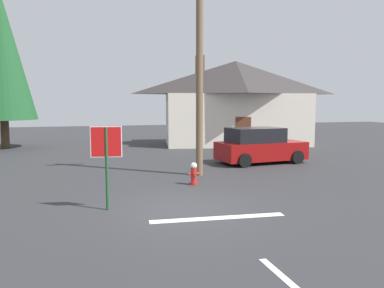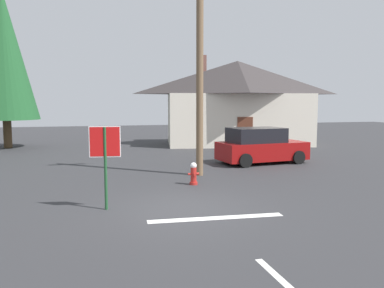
{
  "view_description": "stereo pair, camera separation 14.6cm",
  "coord_description": "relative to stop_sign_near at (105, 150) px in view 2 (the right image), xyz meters",
  "views": [
    {
      "loc": [
        -2.72,
        -10.2,
        2.9
      ],
      "look_at": [
        1.21,
        3.63,
        1.37
      ],
      "focal_mm": 36.4,
      "sensor_mm": 36.0,
      "label": 1
    },
    {
      "loc": [
        -2.58,
        -10.24,
        2.9
      ],
      "look_at": [
        1.21,
        3.63,
        1.37
      ],
      "focal_mm": 36.4,
      "sensor_mm": 36.0,
      "label": 2
    }
  ],
  "objects": [
    {
      "name": "ground_plane",
      "position": [
        2.11,
        -0.38,
        -1.69
      ],
      "size": [
        80.0,
        80.0,
        0.1
      ],
      "primitive_type": "cube",
      "color": "#2D2D30"
    },
    {
      "name": "lane_stop_bar",
      "position": [
        2.64,
        -1.55,
        -1.63
      ],
      "size": [
        3.5,
        0.55,
        0.01
      ],
      "primitive_type": "cube",
      "rotation": [
        0.0,
        0.0,
        -0.07
      ],
      "color": "silver",
      "rests_on": "ground"
    },
    {
      "name": "stop_sign_near",
      "position": [
        0.0,
        0.0,
        0.0
      ],
      "size": [
        0.83,
        0.14,
        2.28
      ],
      "color": "#1E4C28",
      "rests_on": "ground"
    },
    {
      "name": "fire_hydrant",
      "position": [
        3.17,
        2.5,
        -1.25
      ],
      "size": [
        0.4,
        0.34,
        0.8
      ],
      "color": "#AD231E",
      "rests_on": "ground"
    },
    {
      "name": "utility_pole",
      "position": [
        3.88,
        4.17,
        2.8
      ],
      "size": [
        1.6,
        0.28,
        8.52
      ],
      "color": "brown",
      "rests_on": "ground"
    },
    {
      "name": "house",
      "position": [
        9.77,
        14.92,
        1.37
      ],
      "size": [
        11.13,
        7.27,
        6.24
      ],
      "color": "silver",
      "rests_on": "ground"
    },
    {
      "name": "parked_car",
      "position": [
        7.62,
        6.49,
        -0.83
      ],
      "size": [
        4.38,
        2.46,
        1.71
      ],
      "color": "maroon",
      "rests_on": "ground"
    },
    {
      "name": "pine_tree_mid_left",
      "position": [
        -5.35,
        16.51,
        4.35
      ],
      "size": [
        4.07,
        4.07,
        10.19
      ],
      "color": "#4C3823",
      "rests_on": "ground"
    }
  ]
}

